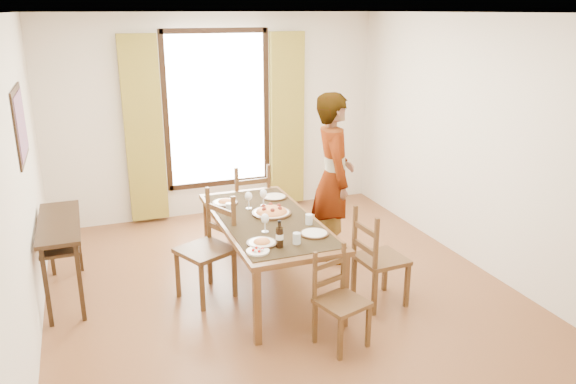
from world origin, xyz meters
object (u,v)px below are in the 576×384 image
object	(u,v)px
console_table	(60,232)
dining_table	(267,224)
man	(333,178)
pasta_platter	(272,210)

from	to	relation	value
console_table	dining_table	distance (m)	2.00
dining_table	man	distance (m)	1.07
dining_table	man	bearing A→B (deg)	26.13
console_table	dining_table	xyz separation A→B (m)	(1.93, -0.53, 0.01)
man	pasta_platter	world-z (taller)	man
man	pasta_platter	distance (m)	0.93
man	pasta_platter	size ratio (longest dim) A/B	4.75
dining_table	console_table	bearing A→B (deg)	164.65
console_table	man	world-z (taller)	man
console_table	dining_table	size ratio (longest dim) A/B	0.60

